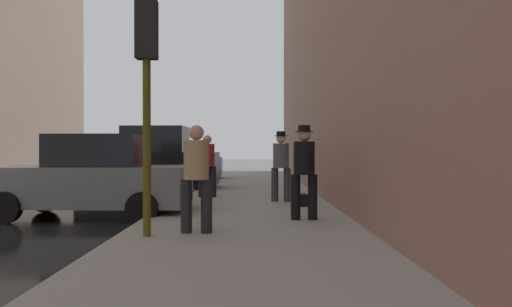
% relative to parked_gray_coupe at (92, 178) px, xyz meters
% --- Properties ---
extents(sidewalk, '(4.00, 40.00, 0.15)m').
position_rel_parked_gray_coupe_xyz_m(sidewalk, '(3.35, -0.81, -0.77)').
color(sidewalk, gray).
rests_on(sidewalk, ground_plane).
extents(parked_gray_coupe, '(4.25, 2.15, 1.79)m').
position_rel_parked_gray_coupe_xyz_m(parked_gray_coupe, '(0.00, 0.00, 0.00)').
color(parked_gray_coupe, slate).
rests_on(parked_gray_coupe, ground_plane).
extents(parked_black_suv, '(4.66, 2.19, 2.25)m').
position_rel_parked_gray_coupe_xyz_m(parked_black_suv, '(-0.00, 6.34, 0.18)').
color(parked_black_suv, black).
rests_on(parked_black_suv, ground_plane).
extents(parked_blue_sedan, '(4.22, 2.09, 1.79)m').
position_rel_parked_gray_coupe_xyz_m(parked_blue_sedan, '(0.00, 11.92, 0.00)').
color(parked_blue_sedan, navy).
rests_on(parked_blue_sedan, ground_plane).
extents(fire_hydrant, '(0.42, 0.22, 0.70)m').
position_rel_parked_gray_coupe_xyz_m(fire_hydrant, '(1.80, 1.66, -0.35)').
color(fire_hydrant, red).
rests_on(fire_hydrant, sidewalk).
extents(traffic_light, '(0.32, 0.32, 3.60)m').
position_rel_parked_gray_coupe_xyz_m(traffic_light, '(1.85, -3.15, 1.91)').
color(traffic_light, '#514C0F').
rests_on(traffic_light, sidewalk).
extents(pedestrian_in_tan_coat, '(0.50, 0.40, 1.71)m').
position_rel_parked_gray_coupe_xyz_m(pedestrian_in_tan_coat, '(2.57, -2.86, 0.26)').
color(pedestrian_in_tan_coat, black).
rests_on(pedestrian_in_tan_coat, sidewalk).
extents(pedestrian_with_beanie, '(0.53, 0.50, 1.78)m').
position_rel_parked_gray_coupe_xyz_m(pedestrian_with_beanie, '(4.19, 1.85, 0.29)').
color(pedestrian_with_beanie, '#333338').
rests_on(pedestrian_with_beanie, sidewalk).
extents(pedestrian_in_red_jacket, '(0.51, 0.42, 1.71)m').
position_rel_parked_gray_coupe_xyz_m(pedestrian_in_red_jacket, '(2.21, 3.05, 0.26)').
color(pedestrian_in_red_jacket, black).
rests_on(pedestrian_in_red_jacket, sidewalk).
extents(pedestrian_with_fedora, '(0.50, 0.40, 1.78)m').
position_rel_parked_gray_coupe_xyz_m(pedestrian_with_fedora, '(4.44, -1.40, 0.29)').
color(pedestrian_with_fedora, black).
rests_on(pedestrian_with_fedora, sidewalk).
extents(duffel_bag, '(0.32, 0.44, 0.28)m').
position_rel_parked_gray_coupe_xyz_m(duffel_bag, '(4.58, 0.87, -0.56)').
color(duffel_bag, black).
rests_on(duffel_bag, sidewalk).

